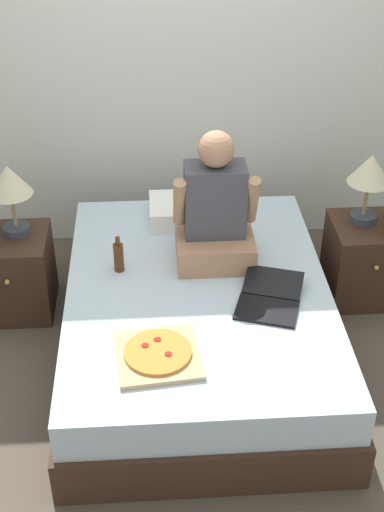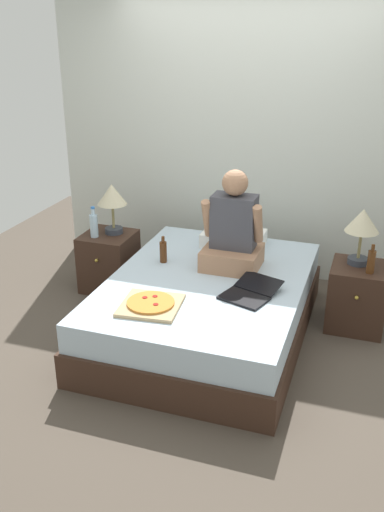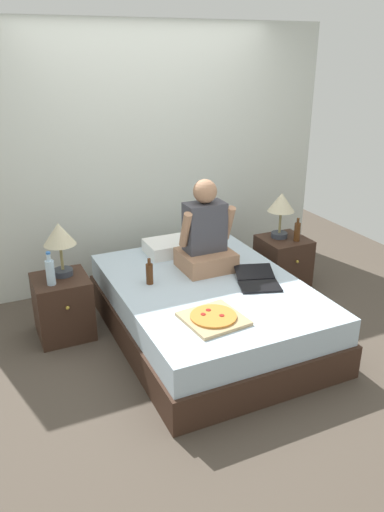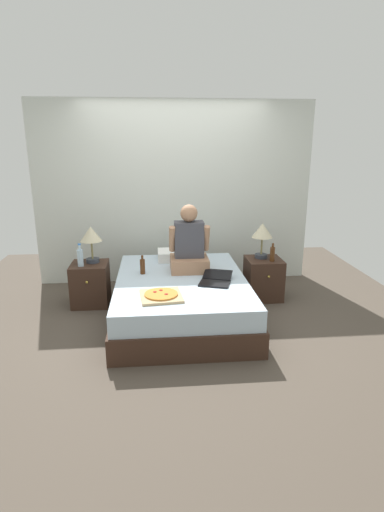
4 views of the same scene
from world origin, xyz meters
name	(u,v)px [view 2 (image 2 of 4)]	position (x,y,z in m)	size (l,w,h in m)	color
ground_plane	(207,334)	(0.00, 0.00, 0.00)	(5.82, 5.82, 0.00)	#4C4238
wall_back	(253,142)	(0.00, 1.37, 1.25)	(3.82, 0.12, 2.50)	silver
bed	(207,307)	(0.00, 0.00, 0.24)	(1.48, 2.02, 0.48)	#382319
nightstand_left	(109,261)	(-1.09, 0.51, 0.26)	(0.44, 0.47, 0.52)	#382319
lamp_on_left_nightstand	(112,198)	(-1.05, 0.56, 0.85)	(0.26, 0.26, 0.45)	#333842
water_bottle	(94,225)	(-1.17, 0.42, 0.63)	(0.07, 0.07, 0.28)	silver
nightstand_right	(357,297)	(1.09, 0.51, 0.26)	(0.44, 0.47, 0.52)	#382319
lamp_on_right_nightstand	(362,225)	(1.06, 0.56, 0.85)	(0.26, 0.26, 0.45)	#333842
beer_bottle	(371,261)	(1.16, 0.41, 0.62)	(0.06, 0.06, 0.23)	#512D14
pillow	(234,238)	(0.01, 0.73, 0.54)	(0.52, 0.34, 0.12)	white
person_seated	(233,232)	(0.12, 0.29, 0.77)	(0.47, 0.40, 0.78)	#A37556
laptop	(249,293)	(0.36, -0.18, 0.50)	(0.43, 0.49, 0.07)	black
pizza_box	(151,304)	(-0.23, -0.55, 0.50)	(0.44, 0.44, 0.05)	tan
beer_bottle_on_bed	(163,251)	(-0.43, 0.19, 0.57)	(0.06, 0.06, 0.22)	#4C2811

